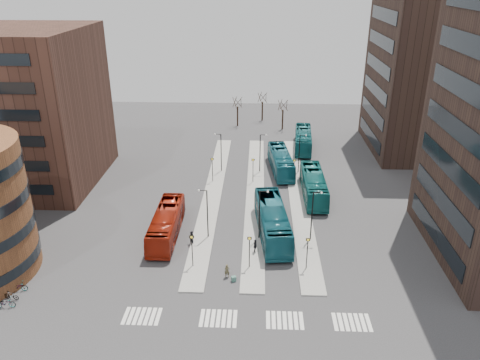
{
  "coord_description": "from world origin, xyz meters",
  "views": [
    {
      "loc": [
        2.38,
        -29.45,
        28.71
      ],
      "look_at": [
        0.12,
        23.65,
        5.0
      ],
      "focal_mm": 35.0,
      "sensor_mm": 36.0,
      "label": 1
    }
  ],
  "objects_px": {
    "teal_bus_d": "(303,140)",
    "bicycle_far": "(18,287)",
    "teal_bus_b": "(281,161)",
    "bicycle_mid": "(11,295)",
    "bicycle_near": "(5,303)",
    "commuter_b": "(255,246)",
    "teal_bus_c": "(313,185)",
    "commuter_c": "(273,233)",
    "teal_bus_a": "(272,221)",
    "commuter_a": "(192,237)",
    "suitcase": "(234,279)",
    "traveller": "(227,271)",
    "red_bus": "(166,224)"
  },
  "relations": [
    {
      "from": "bicycle_mid",
      "to": "bicycle_far",
      "type": "bearing_deg",
      "value": 9.8
    },
    {
      "from": "traveller",
      "to": "bicycle_near",
      "type": "height_order",
      "value": "traveller"
    },
    {
      "from": "commuter_b",
      "to": "commuter_c",
      "type": "height_order",
      "value": "commuter_c"
    },
    {
      "from": "teal_bus_a",
      "to": "commuter_c",
      "type": "height_order",
      "value": "teal_bus_a"
    },
    {
      "from": "commuter_c",
      "to": "red_bus",
      "type": "bearing_deg",
      "value": -46.51
    },
    {
      "from": "bicycle_far",
      "to": "suitcase",
      "type": "bearing_deg",
      "value": -91.8
    },
    {
      "from": "teal_bus_b",
      "to": "bicycle_mid",
      "type": "bearing_deg",
      "value": -135.56
    },
    {
      "from": "red_bus",
      "to": "bicycle_mid",
      "type": "xyz_separation_m",
      "value": [
        -12.67,
        -12.42,
        -1.16
      ]
    },
    {
      "from": "commuter_b",
      "to": "teal_bus_c",
      "type": "bearing_deg",
      "value": -24.68
    },
    {
      "from": "commuter_a",
      "to": "bicycle_far",
      "type": "bearing_deg",
      "value": 55.34
    },
    {
      "from": "teal_bus_d",
      "to": "commuter_b",
      "type": "bearing_deg",
      "value": -99.07
    },
    {
      "from": "commuter_b",
      "to": "teal_bus_b",
      "type": "bearing_deg",
      "value": -5.53
    },
    {
      "from": "commuter_a",
      "to": "commuter_b",
      "type": "height_order",
      "value": "commuter_b"
    },
    {
      "from": "teal_bus_b",
      "to": "commuter_c",
      "type": "height_order",
      "value": "teal_bus_b"
    },
    {
      "from": "commuter_c",
      "to": "bicycle_far",
      "type": "bearing_deg",
      "value": -21.87
    },
    {
      "from": "teal_bus_d",
      "to": "bicycle_near",
      "type": "height_order",
      "value": "teal_bus_d"
    },
    {
      "from": "teal_bus_a",
      "to": "commuter_a",
      "type": "relative_size",
      "value": 8.21
    },
    {
      "from": "teal_bus_b",
      "to": "commuter_b",
      "type": "height_order",
      "value": "teal_bus_b"
    },
    {
      "from": "commuter_a",
      "to": "commuter_b",
      "type": "bearing_deg",
      "value": -168.45
    },
    {
      "from": "teal_bus_a",
      "to": "bicycle_near",
      "type": "bearing_deg",
      "value": -156.34
    },
    {
      "from": "teal_bus_a",
      "to": "teal_bus_c",
      "type": "distance_m",
      "value": 12.27
    },
    {
      "from": "suitcase",
      "to": "bicycle_far",
      "type": "relative_size",
      "value": 0.3
    },
    {
      "from": "teal_bus_c",
      "to": "bicycle_far",
      "type": "xyz_separation_m",
      "value": [
        -31.07,
        -22.66,
        -1.19
      ]
    },
    {
      "from": "teal_bus_c",
      "to": "commuter_b",
      "type": "distance_m",
      "value": 16.81
    },
    {
      "from": "red_bus",
      "to": "commuter_c",
      "type": "height_order",
      "value": "red_bus"
    },
    {
      "from": "teal_bus_c",
      "to": "commuter_c",
      "type": "bearing_deg",
      "value": -116.63
    },
    {
      "from": "commuter_b",
      "to": "bicycle_far",
      "type": "relative_size",
      "value": 0.89
    },
    {
      "from": "suitcase",
      "to": "commuter_a",
      "type": "distance_m",
      "value": 8.76
    },
    {
      "from": "bicycle_far",
      "to": "bicycle_mid",
      "type": "bearing_deg",
      "value": 171.46
    },
    {
      "from": "suitcase",
      "to": "traveller",
      "type": "distance_m",
      "value": 1.08
    },
    {
      "from": "commuter_a",
      "to": "commuter_b",
      "type": "relative_size",
      "value": 0.95
    },
    {
      "from": "teal_bus_a",
      "to": "commuter_a",
      "type": "xyz_separation_m",
      "value": [
        -9.29,
        -2.41,
        -1.03
      ]
    },
    {
      "from": "teal_bus_c",
      "to": "commuter_c",
      "type": "xyz_separation_m",
      "value": [
        -5.86,
        -11.87,
        -0.81
      ]
    },
    {
      "from": "red_bus",
      "to": "commuter_b",
      "type": "distance_m",
      "value": 11.04
    },
    {
      "from": "suitcase",
      "to": "commuter_b",
      "type": "relative_size",
      "value": 0.33
    },
    {
      "from": "commuter_c",
      "to": "teal_bus_c",
      "type": "bearing_deg",
      "value": -161.32
    },
    {
      "from": "commuter_a",
      "to": "bicycle_far",
      "type": "distance_m",
      "value": 18.49
    },
    {
      "from": "commuter_a",
      "to": "bicycle_mid",
      "type": "height_order",
      "value": "commuter_a"
    },
    {
      "from": "suitcase",
      "to": "commuter_a",
      "type": "bearing_deg",
      "value": 102.18
    },
    {
      "from": "teal_bus_b",
      "to": "bicycle_near",
      "type": "bearing_deg",
      "value": -134.59
    },
    {
      "from": "traveller",
      "to": "bicycle_far",
      "type": "distance_m",
      "value": 20.61
    },
    {
      "from": "teal_bus_d",
      "to": "bicycle_far",
      "type": "xyz_separation_m",
      "value": [
        -31.21,
        -42.05,
        -1.14
      ]
    },
    {
      "from": "commuter_c",
      "to": "commuter_a",
      "type": "bearing_deg",
      "value": -37.22
    },
    {
      "from": "bicycle_mid",
      "to": "traveller",
      "type": "bearing_deg",
      "value": -67.82
    },
    {
      "from": "teal_bus_b",
      "to": "commuter_b",
      "type": "bearing_deg",
      "value": -105.07
    },
    {
      "from": "teal_bus_d",
      "to": "bicycle_mid",
      "type": "relative_size",
      "value": 7.47
    },
    {
      "from": "commuter_b",
      "to": "bicycle_near",
      "type": "xyz_separation_m",
      "value": [
        -23.19,
        -10.3,
        -0.35
      ]
    },
    {
      "from": "red_bus",
      "to": "bicycle_near",
      "type": "bearing_deg",
      "value": -133.35
    },
    {
      "from": "teal_bus_a",
      "to": "red_bus",
      "type": "bearing_deg",
      "value": 177.59
    },
    {
      "from": "bicycle_near",
      "to": "teal_bus_b",
      "type": "bearing_deg",
      "value": -44.22
    }
  ]
}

